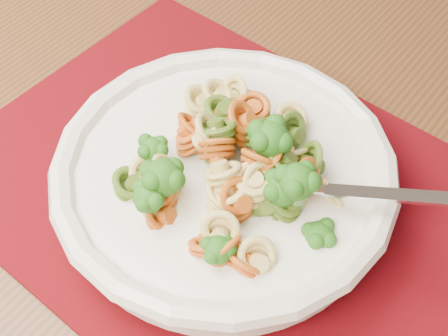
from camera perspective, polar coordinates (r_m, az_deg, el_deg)
The scene contains 5 objects.
dining_table at distance 0.65m, azimuth -0.71°, elevation -0.45°, with size 1.53×1.06×0.74m.
placemat at distance 0.52m, azimuth -0.65°, elevation -1.59°, with size 0.42×0.33×0.00m, color #53030D.
pasta_bowl at distance 0.49m, azimuth 0.00°, elevation -0.70°, with size 0.27×0.27×0.05m.
pasta_broccoli_heap at distance 0.47m, azimuth 0.00°, elevation 0.45°, with size 0.23×0.23×0.06m, color #E0D16E, non-canonical shape.
fork at distance 0.46m, azimuth 6.46°, elevation -1.77°, with size 0.19×0.02×0.01m, color silver, non-canonical shape.
Camera 1 is at (0.39, 0.28, 1.16)m, focal length 50.00 mm.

